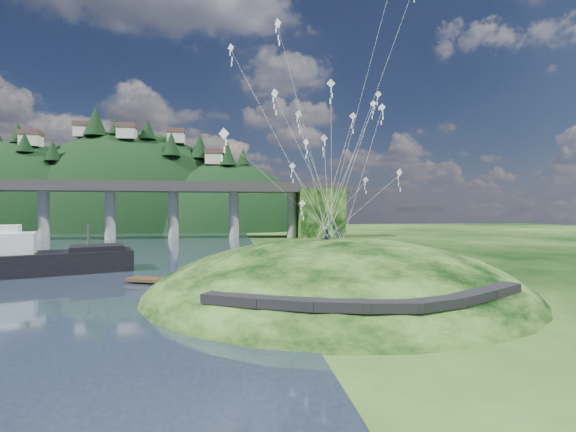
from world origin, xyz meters
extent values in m
plane|color=black|center=(0.00, 0.00, 0.00)|extent=(320.00, 320.00, 0.00)
ellipsoid|color=black|center=(8.00, 2.00, -1.50)|extent=(36.00, 32.00, 13.00)
cube|color=black|center=(-1.50, -8.00, 2.03)|extent=(4.32, 3.62, 0.71)
cube|color=black|center=(1.50, -9.65, 2.09)|extent=(4.10, 2.97, 0.61)
cube|color=black|center=(4.50, -10.65, 2.08)|extent=(3.85, 2.37, 0.62)
cube|color=black|center=(7.50, -11.10, 2.04)|extent=(3.62, 1.83, 0.66)
cube|color=black|center=(10.50, -10.90, 2.05)|extent=(3.82, 2.27, 0.68)
cube|color=black|center=(13.50, -9.95, 2.14)|extent=(4.11, 2.97, 0.71)
cube|color=black|center=(16.50, -8.40, 2.16)|extent=(4.26, 3.43, 0.66)
cube|color=#2D2B2B|center=(-50.00, 70.00, 13.00)|extent=(160.00, 9.00, 1.60)
cube|color=#2D2B2B|center=(-50.00, 70.00, 14.40)|extent=(160.00, 0.40, 1.20)
cube|color=#2D2B2B|center=(-50.00, 74.30, 14.40)|extent=(160.00, 0.40, 1.20)
cylinder|color=gray|center=(-47.50, 70.00, 6.50)|extent=(2.60, 2.60, 13.00)
cylinder|color=gray|center=(-32.00, 70.00, 6.50)|extent=(2.60, 2.60, 13.00)
cylinder|color=gray|center=(-16.50, 70.00, 6.50)|extent=(2.60, 2.60, 13.00)
cylinder|color=gray|center=(-1.00, 70.00, 6.50)|extent=(2.60, 2.60, 13.00)
cylinder|color=gray|center=(14.50, 70.00, 6.50)|extent=(2.60, 2.60, 13.00)
cube|color=black|center=(22.00, 70.00, 6.50)|extent=(12.00, 11.00, 13.00)
ellipsoid|color=black|center=(-78.00, 120.00, -8.00)|extent=(84.00, 60.00, 80.00)
ellipsoid|color=black|center=(-40.00, 126.00, -6.00)|extent=(96.00, 68.00, 88.00)
ellipsoid|color=black|center=(-5.00, 118.00, -10.00)|extent=(76.00, 56.00, 72.00)
cone|color=black|center=(-75.52, 114.91, 34.54)|extent=(5.61, 5.61, 7.39)
cone|color=black|center=(-69.59, 107.07, 30.04)|extent=(5.08, 5.08, 6.69)
cone|color=black|center=(-60.58, 106.17, 27.34)|extent=(5.29, 5.29, 6.96)
cone|color=black|center=(-49.87, 114.63, 39.23)|extent=(8.01, 8.01, 10.54)
cone|color=black|center=(-42.87, 114.06, 37.88)|extent=(4.97, 4.97, 6.54)
cone|color=black|center=(-31.40, 112.04, 36.68)|extent=(5.83, 5.83, 7.67)
cone|color=black|center=(-22.45, 107.08, 30.58)|extent=(6.47, 6.47, 8.51)
cone|color=black|center=(-13.22, 113.99, 31.23)|extent=(7.13, 7.13, 9.38)
cone|color=black|center=(-3.12, 109.03, 27.87)|extent=(6.56, 6.56, 8.63)
cone|color=black|center=(2.77, 114.63, 27.68)|extent=(4.88, 4.88, 6.42)
cube|color=beige|center=(-70.00, 112.00, 31.29)|extent=(6.00, 5.00, 4.00)
cube|color=#50352E|center=(-70.00, 112.00, 33.99)|extent=(6.40, 5.40, 1.60)
cube|color=beige|center=(-55.00, 118.00, 35.99)|extent=(6.00, 5.00, 4.00)
cube|color=#50352E|center=(-55.00, 118.00, 38.69)|extent=(6.40, 5.40, 1.60)
cube|color=beige|center=(-38.00, 110.00, 34.28)|extent=(6.00, 5.00, 4.00)
cube|color=#50352E|center=(-38.00, 110.00, 36.98)|extent=(6.40, 5.40, 1.60)
cube|color=beige|center=(-22.00, 116.00, 34.18)|extent=(6.00, 5.00, 4.00)
cube|color=#50352E|center=(-22.00, 116.00, 36.88)|extent=(6.40, 5.40, 1.60)
cube|color=beige|center=(-8.00, 110.00, 25.88)|extent=(6.00, 5.00, 4.00)
cube|color=#50352E|center=(-8.00, 110.00, 28.58)|extent=(6.40, 5.40, 1.60)
cube|color=black|center=(-24.92, 16.28, 1.30)|extent=(22.66, 12.95, 2.59)
cube|color=black|center=(-18.34, 18.61, 2.89)|extent=(7.30, 6.69, 0.60)
cylinder|color=#2D2B2B|center=(-19.28, 18.28, 4.18)|extent=(0.24, 0.24, 2.99)
cube|color=#322414|center=(-6.62, 7.49, 0.39)|extent=(11.95, 6.46, 0.30)
cylinder|color=#322414|center=(-11.43, 9.50, 0.17)|extent=(0.26, 0.26, 0.87)
cylinder|color=#322414|center=(-9.03, 8.49, 0.17)|extent=(0.26, 0.26, 0.87)
cylinder|color=#322414|center=(-6.62, 7.49, 0.17)|extent=(0.26, 0.26, 0.87)
cylinder|color=#322414|center=(-4.22, 6.48, 0.17)|extent=(0.26, 0.26, 0.87)
cylinder|color=#322414|center=(-1.82, 5.48, 0.17)|extent=(0.26, 0.26, 0.87)
imported|color=#242631|center=(8.04, 1.88, 5.95)|extent=(0.70, 0.47, 1.89)
imported|color=#242631|center=(6.74, 1.13, 5.92)|extent=(1.02, 0.84, 1.90)
cube|color=white|center=(5.50, 8.39, 17.89)|extent=(0.82, 0.33, 0.83)
cube|color=white|center=(5.50, 8.39, 17.29)|extent=(0.10, 0.08, 0.49)
cube|color=white|center=(5.50, 8.39, 16.69)|extent=(0.10, 0.08, 0.49)
cube|color=white|center=(5.50, 8.39, 16.08)|extent=(0.10, 0.08, 0.49)
cube|color=white|center=(15.52, 9.92, 19.42)|extent=(0.64, 0.61, 0.83)
cube|color=white|center=(15.52, 9.92, 18.82)|extent=(0.10, 0.07, 0.49)
cube|color=white|center=(15.52, 9.92, 18.23)|extent=(0.10, 0.07, 0.49)
cube|color=white|center=(15.52, 9.92, 17.64)|extent=(0.10, 0.07, 0.49)
cube|color=white|center=(4.80, 8.18, 12.32)|extent=(0.74, 0.23, 0.73)
cube|color=white|center=(4.80, 8.18, 11.79)|extent=(0.10, 0.03, 0.43)
cube|color=white|center=(4.80, 8.18, 11.26)|extent=(0.10, 0.03, 0.43)
cube|color=white|center=(4.80, 8.18, 10.74)|extent=(0.10, 0.03, 0.43)
cube|color=white|center=(14.97, 11.27, 20.18)|extent=(0.67, 0.45, 0.76)
cube|color=white|center=(14.97, 11.27, 19.64)|extent=(0.10, 0.06, 0.44)
cube|color=white|center=(14.97, 11.27, 19.10)|extent=(0.10, 0.06, 0.44)
cube|color=white|center=(14.97, 11.27, 18.56)|extent=(0.10, 0.06, 0.44)
cube|color=white|center=(2.38, 3.58, 18.57)|extent=(0.62, 0.62, 0.81)
cube|color=white|center=(2.38, 3.58, 17.98)|extent=(0.11, 0.07, 0.48)
cube|color=white|center=(2.38, 3.58, 17.39)|extent=(0.11, 0.07, 0.48)
cube|color=white|center=(2.38, 3.58, 16.80)|extent=(0.11, 0.07, 0.48)
cube|color=white|center=(8.13, 7.69, 15.27)|extent=(0.82, 0.25, 0.80)
cube|color=white|center=(8.13, 7.69, 14.69)|extent=(0.11, 0.06, 0.47)
cube|color=white|center=(8.13, 7.69, 14.11)|extent=(0.11, 0.06, 0.47)
cube|color=white|center=(8.13, 7.69, 13.53)|extent=(0.11, 0.06, 0.47)
cube|color=white|center=(8.08, 4.66, 20.11)|extent=(0.80, 0.35, 0.83)
cube|color=white|center=(8.08, 4.66, 19.51)|extent=(0.11, 0.03, 0.49)
cube|color=white|center=(8.08, 4.66, 18.91)|extent=(0.11, 0.03, 0.49)
cube|color=white|center=(8.08, 4.66, 18.31)|extent=(0.11, 0.03, 0.49)
cube|color=white|center=(13.03, -3.06, 24.55)|extent=(0.09, 0.06, 0.42)
cube|color=white|center=(11.69, 8.76, 18.01)|extent=(0.80, 0.21, 0.79)
cube|color=white|center=(11.69, 8.76, 17.44)|extent=(0.10, 0.03, 0.46)
cube|color=white|center=(11.69, 8.76, 16.88)|extent=(0.10, 0.03, 0.46)
cube|color=white|center=(11.69, 8.76, 16.31)|extent=(0.10, 0.03, 0.46)
cube|color=white|center=(14.71, 3.42, 11.30)|extent=(0.74, 0.36, 0.78)
cube|color=white|center=(14.71, 3.42, 10.74)|extent=(0.09, 0.08, 0.46)
cube|color=white|center=(14.71, 3.42, 10.18)|extent=(0.09, 0.08, 0.46)
cube|color=white|center=(14.71, 3.42, 9.62)|extent=(0.09, 0.08, 0.46)
cube|color=white|center=(-2.16, -5.49, 12.90)|extent=(0.73, 0.40, 0.79)
cube|color=white|center=(-2.16, -5.49, 12.33)|extent=(0.10, 0.05, 0.46)
cube|color=white|center=(-2.16, -5.49, 11.77)|extent=(0.10, 0.05, 0.46)
cube|color=white|center=(-2.16, -5.49, 11.21)|extent=(0.10, 0.05, 0.46)
cube|color=white|center=(6.27, 10.33, 8.35)|extent=(0.78, 0.27, 0.79)
cube|color=white|center=(6.27, 10.33, 7.78)|extent=(0.10, 0.02, 0.46)
cube|color=white|center=(6.27, 10.33, 7.22)|extent=(0.10, 0.02, 0.46)
cube|color=white|center=(6.27, 10.33, 6.65)|extent=(0.10, 0.02, 0.46)
cube|color=white|center=(13.69, 6.44, 19.81)|extent=(0.61, 0.33, 0.65)
cube|color=white|center=(13.69, 6.44, 19.34)|extent=(0.09, 0.03, 0.39)
cube|color=white|center=(13.69, 6.44, 18.86)|extent=(0.09, 0.03, 0.39)
cube|color=white|center=(13.69, 6.44, 18.39)|extent=(0.09, 0.03, 0.39)
cube|color=white|center=(13.96, 10.94, 11.15)|extent=(0.68, 0.26, 0.66)
cube|color=white|center=(13.96, 10.94, 10.66)|extent=(0.09, 0.02, 0.40)
cube|color=white|center=(13.96, 10.94, 10.17)|extent=(0.09, 0.02, 0.40)
cube|color=white|center=(13.96, 10.94, 9.68)|extent=(0.09, 0.02, 0.40)
cube|color=white|center=(-1.67, 10.35, 25.36)|extent=(0.65, 0.60, 0.82)
cube|color=white|center=(-1.67, 10.35, 24.77)|extent=(0.11, 0.07, 0.49)
cube|color=white|center=(-1.67, 10.35, 24.17)|extent=(0.11, 0.07, 0.49)
cube|color=white|center=(-1.67, 10.35, 23.58)|extent=(0.11, 0.07, 0.49)
cube|color=white|center=(2.21, -0.34, 23.20)|extent=(0.51, 0.61, 0.73)
cube|color=white|center=(2.21, -0.34, 22.66)|extent=(0.09, 0.07, 0.44)
cube|color=white|center=(2.21, -0.34, 22.13)|extent=(0.09, 0.07, 0.44)
cube|color=white|center=(2.21, -0.34, 21.59)|extent=(0.09, 0.07, 0.44)
cube|color=white|center=(6.99, 11.80, 15.53)|extent=(0.56, 0.63, 0.77)
cube|color=white|center=(6.99, 11.80, 14.97)|extent=(0.10, 0.07, 0.46)
cube|color=white|center=(6.99, 11.80, 14.40)|extent=(0.10, 0.07, 0.46)
cube|color=white|center=(6.99, 11.80, 13.84)|extent=(0.10, 0.07, 0.46)
camera|label=1|loc=(-1.67, -32.46, 7.68)|focal=24.00mm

